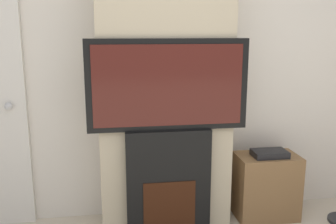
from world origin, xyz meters
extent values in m
cube|color=silver|center=(0.00, 2.03, 1.35)|extent=(6.00, 0.06, 2.70)
cube|color=#BCAD8E|center=(0.00, 1.82, 1.35)|extent=(0.97, 0.36, 2.70)
cube|color=black|center=(0.00, 1.64, 0.40)|extent=(0.61, 0.14, 0.81)
cube|color=#33160A|center=(0.00, 1.56, 0.24)|extent=(0.38, 0.01, 0.39)
cube|color=black|center=(0.00, 1.64, 1.13)|extent=(1.13, 0.06, 0.64)
cube|color=#471914|center=(0.00, 1.60, 1.13)|extent=(1.04, 0.01, 0.56)
cube|color=brown|center=(0.83, 1.77, 0.26)|extent=(0.49, 0.31, 0.53)
cube|color=black|center=(0.83, 1.74, 0.55)|extent=(0.27, 0.17, 0.05)
sphere|color=silver|center=(-1.15, 1.94, 0.95)|extent=(0.06, 0.06, 0.06)
camera|label=1|loc=(-0.39, -0.92, 1.51)|focal=40.00mm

